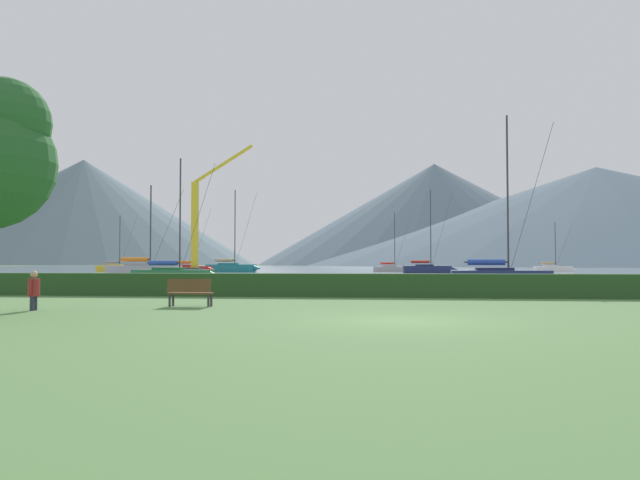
{
  "coord_description": "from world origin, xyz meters",
  "views": [
    {
      "loc": [
        -0.31,
        -16.02,
        1.51
      ],
      "look_at": [
        -8.99,
        60.47,
        4.35
      ],
      "focal_mm": 34.34,
      "sensor_mm": 36.0,
      "label": 1
    }
  ],
  "objects_px": {
    "sailboat_slip_4": "(117,268)",
    "dock_crane": "(198,231)",
    "sailboat_slip_2": "(553,268)",
    "sailboat_slip_7": "(189,269)",
    "sailboat_slip_8": "(232,267)",
    "person_seated_viewer": "(34,289)",
    "sailboat_slip_5": "(174,274)",
    "sailboat_slip_9": "(392,268)",
    "sailboat_slip_1": "(145,270)",
    "sailboat_slip_11": "(502,276)",
    "sailboat_slip_3": "(428,268)",
    "park_bench_under_tree": "(190,291)"
  },
  "relations": [
    {
      "from": "sailboat_slip_1",
      "to": "sailboat_slip_4",
      "type": "xyz_separation_m",
      "value": [
        -19.06,
        34.24,
        -0.1
      ]
    },
    {
      "from": "dock_crane",
      "to": "sailboat_slip_7",
      "type": "bearing_deg",
      "value": 119.79
    },
    {
      "from": "sailboat_slip_1",
      "to": "sailboat_slip_5",
      "type": "bearing_deg",
      "value": -64.67
    },
    {
      "from": "sailboat_slip_1",
      "to": "sailboat_slip_5",
      "type": "xyz_separation_m",
      "value": [
        9.62,
        -17.6,
        -0.13
      ]
    },
    {
      "from": "sailboat_slip_7",
      "to": "park_bench_under_tree",
      "type": "relative_size",
      "value": 6.25
    },
    {
      "from": "sailboat_slip_4",
      "to": "sailboat_slip_7",
      "type": "bearing_deg",
      "value": -32.44
    },
    {
      "from": "sailboat_slip_2",
      "to": "sailboat_slip_4",
      "type": "height_order",
      "value": "sailboat_slip_4"
    },
    {
      "from": "dock_crane",
      "to": "sailboat_slip_5",
      "type": "bearing_deg",
      "value": -75.0
    },
    {
      "from": "sailboat_slip_1",
      "to": "sailboat_slip_5",
      "type": "height_order",
      "value": "sailboat_slip_1"
    },
    {
      "from": "park_bench_under_tree",
      "to": "person_seated_viewer",
      "type": "height_order",
      "value": "person_seated_viewer"
    },
    {
      "from": "park_bench_under_tree",
      "to": "sailboat_slip_8",
      "type": "bearing_deg",
      "value": 104.12
    },
    {
      "from": "park_bench_under_tree",
      "to": "sailboat_slip_7",
      "type": "bearing_deg",
      "value": 109.1
    },
    {
      "from": "sailboat_slip_8",
      "to": "person_seated_viewer",
      "type": "distance_m",
      "value": 77.94
    },
    {
      "from": "sailboat_slip_7",
      "to": "sailboat_slip_8",
      "type": "distance_m",
      "value": 10.71
    },
    {
      "from": "sailboat_slip_1",
      "to": "sailboat_slip_7",
      "type": "xyz_separation_m",
      "value": [
        -2.39,
        21.48,
        -0.1
      ]
    },
    {
      "from": "sailboat_slip_5",
      "to": "sailboat_slip_11",
      "type": "height_order",
      "value": "sailboat_slip_11"
    },
    {
      "from": "sailboat_slip_1",
      "to": "sailboat_slip_4",
      "type": "bearing_deg",
      "value": 115.78
    },
    {
      "from": "sailboat_slip_3",
      "to": "sailboat_slip_9",
      "type": "height_order",
      "value": "sailboat_slip_3"
    },
    {
      "from": "sailboat_slip_5",
      "to": "sailboat_slip_9",
      "type": "height_order",
      "value": "sailboat_slip_5"
    },
    {
      "from": "sailboat_slip_7",
      "to": "dock_crane",
      "type": "xyz_separation_m",
      "value": [
        2.89,
        -5.06,
        5.12
      ]
    },
    {
      "from": "sailboat_slip_5",
      "to": "person_seated_viewer",
      "type": "relative_size",
      "value": 7.69
    },
    {
      "from": "sailboat_slip_1",
      "to": "dock_crane",
      "type": "height_order",
      "value": "dock_crane"
    },
    {
      "from": "sailboat_slip_4",
      "to": "sailboat_slip_8",
      "type": "height_order",
      "value": "sailboat_slip_8"
    },
    {
      "from": "person_seated_viewer",
      "to": "dock_crane",
      "type": "height_order",
      "value": "dock_crane"
    },
    {
      "from": "sailboat_slip_9",
      "to": "sailboat_slip_11",
      "type": "distance_m",
      "value": 58.16
    },
    {
      "from": "sailboat_slip_11",
      "to": "sailboat_slip_7",
      "type": "bearing_deg",
      "value": 131.86
    },
    {
      "from": "sailboat_slip_3",
      "to": "sailboat_slip_8",
      "type": "height_order",
      "value": "sailboat_slip_8"
    },
    {
      "from": "sailboat_slip_2",
      "to": "sailboat_slip_7",
      "type": "relative_size",
      "value": 0.85
    },
    {
      "from": "sailboat_slip_2",
      "to": "sailboat_slip_4",
      "type": "distance_m",
      "value": 71.78
    },
    {
      "from": "sailboat_slip_2",
      "to": "sailboat_slip_9",
      "type": "height_order",
      "value": "sailboat_slip_9"
    },
    {
      "from": "sailboat_slip_1",
      "to": "sailboat_slip_3",
      "type": "xyz_separation_m",
      "value": [
        31.63,
        25.84,
        -0.05
      ]
    },
    {
      "from": "sailboat_slip_5",
      "to": "dock_crane",
      "type": "relative_size",
      "value": 0.55
    },
    {
      "from": "sailboat_slip_4",
      "to": "sailboat_slip_5",
      "type": "distance_m",
      "value": 59.24
    },
    {
      "from": "person_seated_viewer",
      "to": "sailboat_slip_5",
      "type": "bearing_deg",
      "value": 96.21
    },
    {
      "from": "sailboat_slip_1",
      "to": "sailboat_slip_9",
      "type": "bearing_deg",
      "value": 50.19
    },
    {
      "from": "dock_crane",
      "to": "sailboat_slip_1",
      "type": "bearing_deg",
      "value": -91.75
    },
    {
      "from": "sailboat_slip_11",
      "to": "dock_crane",
      "type": "bearing_deg",
      "value": 133.0
    },
    {
      "from": "sailboat_slip_2",
      "to": "sailboat_slip_5",
      "type": "height_order",
      "value": "sailboat_slip_5"
    },
    {
      "from": "sailboat_slip_2",
      "to": "sailboat_slip_9",
      "type": "bearing_deg",
      "value": -174.35
    },
    {
      "from": "sailboat_slip_7",
      "to": "person_seated_viewer",
      "type": "bearing_deg",
      "value": -64.62
    },
    {
      "from": "sailboat_slip_4",
      "to": "dock_crane",
      "type": "distance_m",
      "value": 26.95
    },
    {
      "from": "sailboat_slip_9",
      "to": "person_seated_viewer",
      "type": "distance_m",
      "value": 82.01
    },
    {
      "from": "sailboat_slip_2",
      "to": "sailboat_slip_8",
      "type": "bearing_deg",
      "value": -173.1
    },
    {
      "from": "sailboat_slip_7",
      "to": "sailboat_slip_9",
      "type": "xyz_separation_m",
      "value": [
        29.03,
        14.53,
        -0.06
      ]
    },
    {
      "from": "sailboat_slip_1",
      "to": "sailboat_slip_11",
      "type": "distance_m",
      "value": 39.98
    },
    {
      "from": "sailboat_slip_11",
      "to": "sailboat_slip_1",
      "type": "bearing_deg",
      "value": 149.16
    },
    {
      "from": "park_bench_under_tree",
      "to": "sailboat_slip_2",
      "type": "bearing_deg",
      "value": 68.5
    },
    {
      "from": "sailboat_slip_1",
      "to": "sailboat_slip_9",
      "type": "relative_size",
      "value": 1.03
    },
    {
      "from": "sailboat_slip_5",
      "to": "sailboat_slip_2",
      "type": "bearing_deg",
      "value": 57.57
    },
    {
      "from": "sailboat_slip_1",
      "to": "sailboat_slip_3",
      "type": "distance_m",
      "value": 40.84
    }
  ]
}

